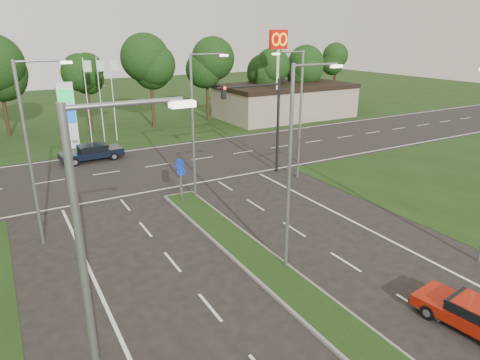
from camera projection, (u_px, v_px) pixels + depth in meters
ground at (371, 356)px, 14.14m from camera, size 160.00×160.00×0.00m
verge_far at (75, 109)px, 59.29m from camera, size 160.00×50.00×0.02m
cross_road at (145, 167)px, 33.84m from camera, size 160.00×12.00×0.02m
median_kerb at (298, 293)px, 17.40m from camera, size 2.00×26.00×0.12m
commercial_building at (285, 101)px, 53.34m from camera, size 16.00×9.00×4.00m
streetlight_median_near at (294, 160)px, 17.87m from camera, size 2.53×0.22×9.00m
streetlight_median_far at (196, 120)px, 26.08m from camera, size 2.53×0.22×9.00m
streetlight_left_near at (98, 297)px, 8.59m from camera, size 2.53×0.22×9.00m
streetlight_left_far at (32, 146)px, 20.09m from camera, size 2.53×0.22×9.00m
streetlight_right_far at (298, 109)px, 29.73m from camera, size 2.53×0.22×9.00m
traffic_signal at (263, 113)px, 30.76m from camera, size 5.10×0.42×7.00m
median_signs at (180, 173)px, 27.04m from camera, size 1.16×1.76×2.38m
gas_pylon at (70, 114)px, 38.45m from camera, size 5.80×1.26×8.00m
mcdonalds_sign at (278, 53)px, 46.20m from camera, size 2.20×0.47×10.40m
treeline_far at (94, 66)px, 44.73m from camera, size 6.00×6.00×9.90m
red_sedan at (475, 315)px, 15.20m from camera, size 2.18×4.22×1.11m
navy_sedan at (92, 152)px, 35.39m from camera, size 5.00×2.26×1.35m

